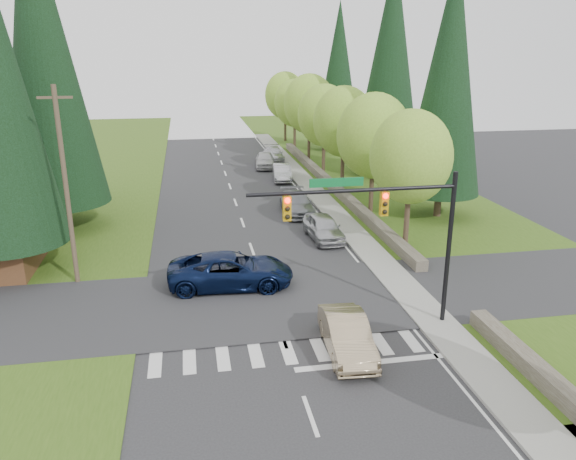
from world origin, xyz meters
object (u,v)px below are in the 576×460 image
object	(u,v)px
suv_navy	(231,271)
parked_car_a	(324,227)
parked_car_b	(297,203)
parked_car_e	(273,154)
parked_car_c	(282,173)
sedan_champagne	(347,335)
parked_car_d	(265,160)

from	to	relation	value
suv_navy	parked_car_a	xyz separation A→B (m)	(6.40, 6.44, -0.09)
suv_navy	parked_car_b	size ratio (longest dim) A/B	1.22
suv_navy	parked_car_a	distance (m)	9.08
parked_car_b	parked_car_e	size ratio (longest dim) A/B	1.02
parked_car_b	parked_car_c	xyz separation A→B (m)	(0.73, 10.86, -0.02)
parked_car_b	parked_car_c	world-z (taller)	parked_car_b
sedan_champagne	parked_car_e	world-z (taller)	sedan_champagne
parked_car_b	sedan_champagne	bearing A→B (deg)	-93.66
parked_car_d	parked_car_c	bearing A→B (deg)	-75.93
sedan_champagne	parked_car_d	world-z (taller)	parked_car_d
suv_navy	parked_car_c	bearing A→B (deg)	-11.90
parked_car_a	suv_navy	bearing A→B (deg)	-138.26
sedan_champagne	parked_car_c	distance (m)	30.89
suv_navy	parked_car_e	size ratio (longest dim) A/B	1.24
sedan_champagne	parked_car_a	bearing A→B (deg)	83.46
parked_car_b	parked_car_a	bearing A→B (deg)	-83.46
parked_car_d	suv_navy	bearing A→B (deg)	-94.23
parked_car_a	parked_car_d	xyz separation A→B (m)	(-0.51, 22.98, 0.01)
parked_car_b	parked_car_c	distance (m)	10.89
sedan_champagne	parked_car_c	size ratio (longest dim) A/B	1.04
sedan_champagne	parked_car_e	distance (m)	40.39
parked_car_d	parked_car_e	size ratio (longest dim) A/B	0.92
suv_navy	parked_car_d	bearing A→B (deg)	-7.44
parked_car_b	parked_car_e	xyz separation A→B (m)	(1.40, 20.34, -0.02)
sedan_champagne	parked_car_b	xyz separation A→B (m)	(1.90, 19.91, -0.01)
sedan_champagne	suv_navy	xyz separation A→B (m)	(-3.99, 7.34, 0.12)
parked_car_c	parked_car_e	xyz separation A→B (m)	(0.67, 9.48, 0.00)
parked_car_b	parked_car_d	bearing A→B (deg)	91.80
suv_navy	parked_car_e	distance (m)	33.71
parked_car_a	parked_car_b	size ratio (longest dim) A/B	0.89
parked_car_d	parked_car_e	distance (m)	3.76
sedan_champagne	parked_car_c	xyz separation A→B (m)	(2.63, 30.78, -0.03)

